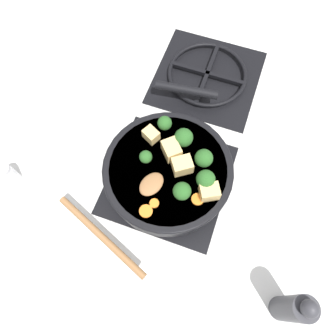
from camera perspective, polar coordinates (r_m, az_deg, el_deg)
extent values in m
plane|color=silver|center=(0.88, 0.00, -2.10)|extent=(2.40, 2.40, 0.00)
cube|color=black|center=(0.88, 0.00, -2.00)|extent=(0.31, 0.31, 0.01)
torus|color=black|center=(0.86, 0.00, -1.62)|extent=(0.24, 0.24, 0.01)
cube|color=black|center=(0.86, 0.00, -1.62)|extent=(0.01, 0.23, 0.01)
cube|color=black|center=(0.86, 0.00, -1.62)|extent=(0.23, 0.01, 0.01)
cube|color=black|center=(1.06, 6.78, 15.46)|extent=(0.31, 0.31, 0.01)
torus|color=black|center=(1.04, 6.88, 16.01)|extent=(0.24, 0.24, 0.01)
cube|color=black|center=(1.04, 6.88, 16.01)|extent=(0.01, 0.23, 0.01)
cube|color=black|center=(1.04, 6.88, 16.01)|extent=(0.23, 0.01, 0.01)
cylinder|color=black|center=(0.83, 0.00, -0.76)|extent=(0.32, 0.32, 0.06)
cylinder|color=#5B3316|center=(0.83, 0.00, -0.66)|extent=(0.29, 0.29, 0.05)
torus|color=black|center=(0.81, 0.00, -0.11)|extent=(0.33, 0.33, 0.01)
cylinder|color=black|center=(0.94, 3.26, 13.42)|extent=(0.18, 0.05, 0.02)
ellipsoid|color=olive|center=(0.78, -2.90, -2.82)|extent=(0.07, 0.08, 0.01)
cylinder|color=olive|center=(0.76, -11.52, -11.56)|extent=(0.25, 0.11, 0.02)
cube|color=#DBB770|center=(0.81, 0.60, 3.21)|extent=(0.06, 0.06, 0.04)
cube|color=#DBB770|center=(0.79, 2.49, 0.45)|extent=(0.06, 0.06, 0.04)
cube|color=#DBB770|center=(0.77, 7.22, -4.13)|extent=(0.06, 0.05, 0.04)
cube|color=#DBB770|center=(0.83, -2.97, 5.79)|extent=(0.05, 0.04, 0.03)
cylinder|color=#709956|center=(0.78, 2.39, -4.57)|extent=(0.01, 0.01, 0.01)
sphere|color=#285B23|center=(0.75, 2.46, -4.04)|extent=(0.04, 0.04, 0.04)
cylinder|color=#709956|center=(0.83, 2.66, 4.54)|extent=(0.01, 0.01, 0.01)
sphere|color=#285B23|center=(0.81, 2.73, 5.32)|extent=(0.05, 0.05, 0.05)
cylinder|color=#709956|center=(0.79, 6.41, -2.56)|extent=(0.01, 0.01, 0.01)
sphere|color=#285B23|center=(0.77, 6.58, -1.95)|extent=(0.05, 0.05, 0.05)
cylinder|color=#709956|center=(0.81, 6.08, 1.03)|extent=(0.01, 0.01, 0.01)
sphere|color=#285B23|center=(0.79, 6.25, 1.71)|extent=(0.05, 0.05, 0.05)
cylinder|color=#709956|center=(0.81, -3.83, 1.38)|extent=(0.01, 0.01, 0.01)
sphere|color=#285B23|center=(0.79, -3.91, 1.92)|extent=(0.03, 0.03, 0.03)
cylinder|color=#709956|center=(0.85, -0.58, 7.13)|extent=(0.01, 0.01, 0.01)
sphere|color=#285B23|center=(0.83, -0.59, 7.82)|extent=(0.04, 0.04, 0.04)
cylinder|color=orange|center=(0.78, 5.17, -5.44)|extent=(0.03, 0.03, 0.01)
cylinder|color=orange|center=(0.77, -2.55, -6.11)|extent=(0.02, 0.02, 0.01)
cylinder|color=orange|center=(0.77, -3.87, -7.51)|extent=(0.03, 0.03, 0.01)
cylinder|color=#333338|center=(0.79, 20.77, -21.93)|extent=(0.05, 0.05, 0.16)
sphere|color=#333338|center=(0.70, 23.47, -21.58)|extent=(0.03, 0.03, 0.03)
cylinder|color=white|center=(0.94, -25.70, -1.23)|extent=(0.04, 0.04, 0.07)
cylinder|color=#B7B7BC|center=(0.90, -26.80, -0.20)|extent=(0.03, 0.03, 0.01)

